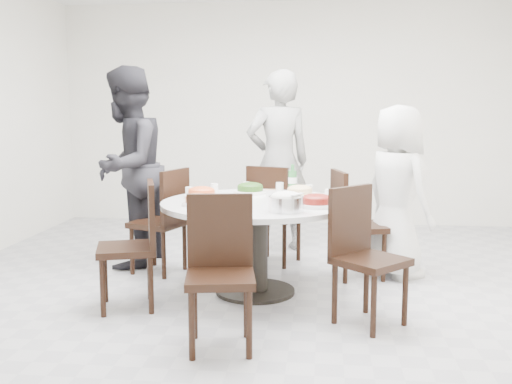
# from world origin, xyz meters

# --- Properties ---
(floor) EXTENTS (6.00, 6.00, 0.01)m
(floor) POSITION_xyz_m (0.00, 0.00, 0.00)
(floor) COLOR #AAAAAF
(floor) RESTS_ON ground
(wall_back) EXTENTS (6.00, 0.01, 2.80)m
(wall_back) POSITION_xyz_m (0.00, 3.00, 1.40)
(wall_back) COLOR white
(wall_back) RESTS_ON ground
(wall_front) EXTENTS (6.00, 0.01, 2.80)m
(wall_front) POSITION_xyz_m (0.00, -3.00, 1.40)
(wall_front) COLOR white
(wall_front) RESTS_ON ground
(dining_table) EXTENTS (1.50, 1.50, 0.75)m
(dining_table) POSITION_xyz_m (-0.17, -0.03, 0.38)
(dining_table) COLOR white
(dining_table) RESTS_ON floor
(chair_ne) EXTENTS (0.51, 0.51, 0.95)m
(chair_ne) POSITION_xyz_m (0.68, 0.52, 0.47)
(chair_ne) COLOR black
(chair_ne) RESTS_ON floor
(chair_n) EXTENTS (0.54, 0.54, 0.95)m
(chair_n) POSITION_xyz_m (-0.08, 0.94, 0.47)
(chair_n) COLOR black
(chair_n) RESTS_ON floor
(chair_nw) EXTENTS (0.53, 0.53, 0.95)m
(chair_nw) POSITION_xyz_m (-1.12, 0.49, 0.47)
(chair_nw) COLOR black
(chair_nw) RESTS_ON floor
(chair_sw) EXTENTS (0.53, 0.53, 0.95)m
(chair_sw) POSITION_xyz_m (-1.08, -0.50, 0.47)
(chair_sw) COLOR black
(chair_sw) RESTS_ON floor
(chair_s) EXTENTS (0.49, 0.49, 0.95)m
(chair_s) POSITION_xyz_m (-0.26, -1.17, 0.47)
(chair_s) COLOR black
(chair_s) RESTS_ON floor
(chair_se) EXTENTS (0.59, 0.59, 0.95)m
(chair_se) POSITION_xyz_m (0.70, -0.64, 0.47)
(chair_se) COLOR black
(chair_se) RESTS_ON floor
(diner_right) EXTENTS (0.81, 0.88, 1.52)m
(diner_right) POSITION_xyz_m (1.01, 0.61, 0.76)
(diner_right) COLOR silver
(diner_right) RESTS_ON floor
(diner_middle) EXTENTS (0.80, 0.67, 1.87)m
(diner_middle) POSITION_xyz_m (-0.10, 1.46, 0.94)
(diner_middle) COLOR black
(diner_middle) RESTS_ON floor
(diner_left) EXTENTS (0.80, 0.98, 1.87)m
(diner_left) POSITION_xyz_m (-1.46, 0.70, 0.94)
(diner_left) COLOR black
(diner_left) RESTS_ON floor
(dish_greens) EXTENTS (0.29, 0.29, 0.07)m
(dish_greens) POSITION_xyz_m (-0.27, 0.41, 0.79)
(dish_greens) COLOR white
(dish_greens) RESTS_ON dining_table
(dish_pale) EXTENTS (0.27, 0.27, 0.07)m
(dish_pale) POSITION_xyz_m (0.17, 0.30, 0.79)
(dish_pale) COLOR white
(dish_pale) RESTS_ON dining_table
(dish_orange) EXTENTS (0.28, 0.28, 0.08)m
(dish_orange) POSITION_xyz_m (-0.63, 0.11, 0.79)
(dish_orange) COLOR white
(dish_orange) RESTS_ON dining_table
(dish_redbrown) EXTENTS (0.30, 0.30, 0.07)m
(dish_redbrown) POSITION_xyz_m (0.32, -0.22, 0.79)
(dish_redbrown) COLOR white
(dish_redbrown) RESTS_ON dining_table
(dish_tofu) EXTENTS (0.24, 0.24, 0.06)m
(dish_tofu) POSITION_xyz_m (-0.59, -0.25, 0.78)
(dish_tofu) COLOR white
(dish_tofu) RESTS_ON dining_table
(rice_bowl) EXTENTS (0.26, 0.26, 0.11)m
(rice_bowl) POSITION_xyz_m (0.10, -0.45, 0.80)
(rice_bowl) COLOR silver
(rice_bowl) RESTS_ON dining_table
(soup_bowl) EXTENTS (0.28, 0.28, 0.09)m
(soup_bowl) POSITION_xyz_m (-0.45, -0.49, 0.79)
(soup_bowl) COLOR white
(soup_bowl) RESTS_ON dining_table
(beverage_bottle) EXTENTS (0.07, 0.07, 0.25)m
(beverage_bottle) POSITION_xyz_m (0.10, 0.51, 0.87)
(beverage_bottle) COLOR #2F773A
(beverage_bottle) RESTS_ON dining_table
(tea_cups) EXTENTS (0.07, 0.07, 0.08)m
(tea_cups) POSITION_xyz_m (-0.14, 0.59, 0.79)
(tea_cups) COLOR white
(tea_cups) RESTS_ON dining_table
(chopsticks) EXTENTS (0.24, 0.04, 0.01)m
(chopsticks) POSITION_xyz_m (-0.13, 0.65, 0.76)
(chopsticks) COLOR tan
(chopsticks) RESTS_ON dining_table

